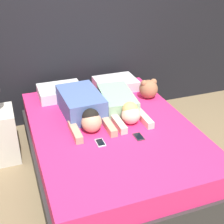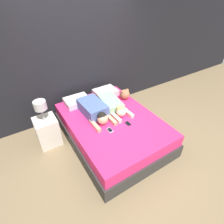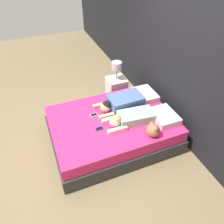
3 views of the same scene
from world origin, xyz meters
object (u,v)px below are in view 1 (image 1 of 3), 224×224
Objects in this scene: pillow_head_right at (116,84)px; person_right at (121,104)px; person_left at (83,107)px; plush_toy at (149,89)px; cell_phone_left at (100,143)px; bed at (112,146)px; cell_phone_right at (139,137)px; pillow_head_left at (60,92)px.

person_right is at bearing -105.05° from pillow_head_right.
person_left is 3.90× the size of plush_toy.
cell_phone_left is at bearing -88.68° from person_left.
cell_phone_right reaches higher than bed.
plush_toy is (0.97, -0.38, 0.05)m from pillow_head_left.
person_right is 0.66m from cell_phone_left.
cell_phone_right is (-0.19, -1.12, -0.06)m from pillow_head_right.
pillow_head_right is 3.98× the size of cell_phone_left.
plush_toy is at bearing 12.03° from person_left.
person_right reaches higher than pillow_head_right.
pillow_head_left is 0.57× the size of person_left.
person_left is at bearing -167.97° from plush_toy.
bed is 0.47m from person_right.
person_right is at bearing -154.47° from plush_toy.
pillow_head_right is 0.57× the size of person_left.
plush_toy reaches higher than person_right.
pillow_head_right is 2.21× the size of plush_toy.
pillow_head_left is at bearing 97.24° from cell_phone_left.
cell_phone_left is 1.10m from plush_toy.
person_left is 0.86m from plush_toy.
cell_phone_left is 0.37m from cell_phone_right.
person_right is at bearing -3.31° from person_left.
bed is at bearing -50.69° from person_left.
plush_toy is at bearing 58.43° from cell_phone_right.
cell_phone_right is (0.38, -0.56, -0.11)m from person_left.
person_left reaches higher than person_right.
person_left reaches higher than pillow_head_left.
person_right reaches higher than cell_phone_left.
cell_phone_left is at bearing -128.54° from bed.
person_right is (0.41, -0.02, -0.03)m from person_left.
bed is at bearing -67.21° from pillow_head_left.
cell_phone_right is 0.88m from plush_toy.
pillow_head_right is (0.35, 0.83, 0.32)m from bed.
pillow_head_right is at bearing 62.94° from cell_phone_left.
pillow_head_left reaches higher than cell_phone_right.
pillow_head_left reaches higher than bed.
person_right is 0.55m from cell_phone_right.
pillow_head_right is 0.80m from person_left.
cell_phone_left is 1.00× the size of cell_phone_right.
pillow_head_left and pillow_head_right have the same top height.
plush_toy is at bearing -21.49° from pillow_head_left.
person_left is 0.42m from person_right.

